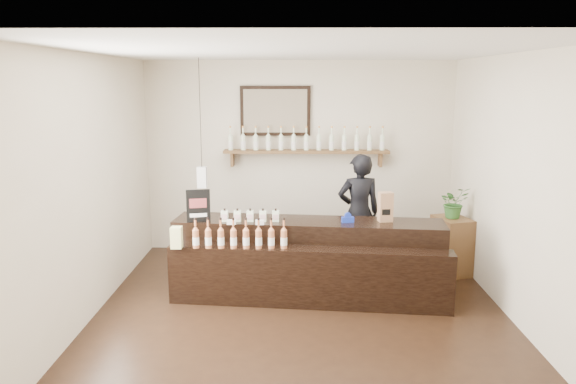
# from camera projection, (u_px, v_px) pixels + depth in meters

# --- Properties ---
(ground) EXTENTS (5.00, 5.00, 0.00)m
(ground) POSITION_uv_depth(u_px,v_px,m) (301.00, 315.00, 6.12)
(ground) COLOR black
(ground) RESTS_ON ground
(room_shell) EXTENTS (5.00, 5.00, 5.00)m
(room_shell) POSITION_uv_depth(u_px,v_px,m) (301.00, 160.00, 5.78)
(room_shell) COLOR beige
(room_shell) RESTS_ON ground
(back_wall_decor) EXTENTS (2.66, 0.96, 1.69)m
(back_wall_decor) POSITION_uv_depth(u_px,v_px,m) (289.00, 134.00, 8.10)
(back_wall_decor) COLOR brown
(back_wall_decor) RESTS_ON ground
(counter) EXTENTS (3.23, 1.16, 1.04)m
(counter) POSITION_uv_depth(u_px,v_px,m) (308.00, 261.00, 6.60)
(counter) COLOR black
(counter) RESTS_ON ground
(promo_sign) EXTENTS (0.27, 0.08, 0.38)m
(promo_sign) POSITION_uv_depth(u_px,v_px,m) (198.00, 206.00, 6.52)
(promo_sign) COLOR black
(promo_sign) RESTS_ON counter
(paper_bag) EXTENTS (0.18, 0.14, 0.35)m
(paper_bag) POSITION_uv_depth(u_px,v_px,m) (385.00, 207.00, 6.55)
(paper_bag) COLOR #8C6544
(paper_bag) RESTS_ON counter
(tape_dispenser) EXTENTS (0.15, 0.07, 0.12)m
(tape_dispenser) POSITION_uv_depth(u_px,v_px,m) (348.00, 219.00, 6.52)
(tape_dispenser) COLOR #172EA3
(tape_dispenser) RESTS_ON counter
(side_cabinet) EXTENTS (0.50, 0.60, 0.75)m
(side_cabinet) POSITION_uv_depth(u_px,v_px,m) (451.00, 246.00, 7.39)
(side_cabinet) COLOR brown
(side_cabinet) RESTS_ON ground
(potted_plant) EXTENTS (0.45, 0.42, 0.41)m
(potted_plant) POSITION_uv_depth(u_px,v_px,m) (454.00, 202.00, 7.27)
(potted_plant) COLOR #306327
(potted_plant) RESTS_ON side_cabinet
(shopkeeper) EXTENTS (0.70, 0.51, 1.78)m
(shopkeeper) POSITION_uv_depth(u_px,v_px,m) (359.00, 205.00, 7.45)
(shopkeeper) COLOR black
(shopkeeper) RESTS_ON ground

